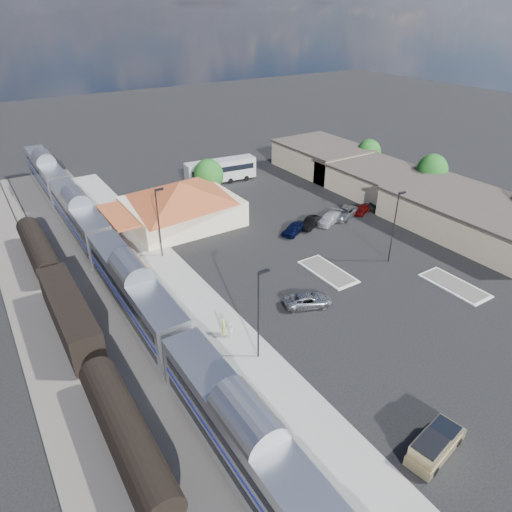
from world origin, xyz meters
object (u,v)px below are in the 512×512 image
station_depot (181,203)px  coach_bus (221,170)px  suv (308,300)px  pickup_truck (437,443)px

station_depot → coach_bus: size_ratio=1.44×
suv → coach_bus: (10.65, 38.09, 1.61)m
station_depot → suv: station_depot is taller
suv → coach_bus: bearing=6.4°
pickup_truck → suv: (3.58, 18.86, -0.17)m
suv → coach_bus: 39.58m
pickup_truck → coach_bus: coach_bus is taller
suv → station_depot: bearing=27.1°
suv → coach_bus: coach_bus is taller
station_depot → pickup_truck: station_depot is taller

